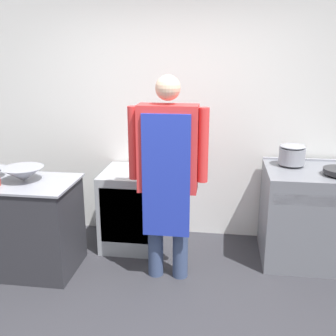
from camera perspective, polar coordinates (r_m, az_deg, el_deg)
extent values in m
cube|color=white|center=(4.28, 1.11, 7.58)|extent=(8.00, 0.05, 2.70)
cube|color=#2D2D33|center=(3.99, -20.45, -7.96)|extent=(1.02, 0.63, 0.86)
cube|color=gray|center=(3.84, -21.09, -1.96)|extent=(1.06, 0.65, 0.02)
cube|color=slate|center=(4.15, 20.01, -6.49)|extent=(0.92, 0.77, 0.93)
cube|color=gray|center=(3.71, 21.57, -4.44)|extent=(0.85, 0.03, 0.10)
cube|color=gray|center=(4.34, 19.66, 1.16)|extent=(0.92, 0.03, 0.02)
cube|color=#93999E|center=(4.24, -5.21, -5.77)|extent=(0.59, 0.67, 0.82)
cube|color=silver|center=(3.93, -6.30, -6.98)|extent=(0.50, 0.02, 0.58)
cylinder|color=#38476B|center=(3.64, -1.82, -9.40)|extent=(0.14, 0.14, 0.84)
cylinder|color=#38476B|center=(3.61, 1.82, -9.62)|extent=(0.14, 0.14, 0.84)
cube|color=red|center=(3.35, -0.01, 2.83)|extent=(0.51, 0.22, 0.75)
cube|color=#2338B2|center=(3.30, -0.30, -1.38)|extent=(0.41, 0.02, 1.07)
cylinder|color=red|center=(3.40, -5.04, 3.60)|extent=(0.09, 0.09, 0.64)
cylinder|color=red|center=(3.32, 5.14, 3.28)|extent=(0.09, 0.09, 0.64)
sphere|color=beige|center=(3.27, -0.01, 11.55)|extent=(0.21, 0.21, 0.21)
cone|color=gray|center=(3.81, -20.25, -0.84)|extent=(0.37, 0.37, 0.13)
cylinder|color=gray|center=(4.06, 17.54, 1.67)|extent=(0.25, 0.25, 0.16)
ellipsoid|color=gray|center=(4.04, 17.66, 3.02)|extent=(0.25, 0.25, 0.04)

